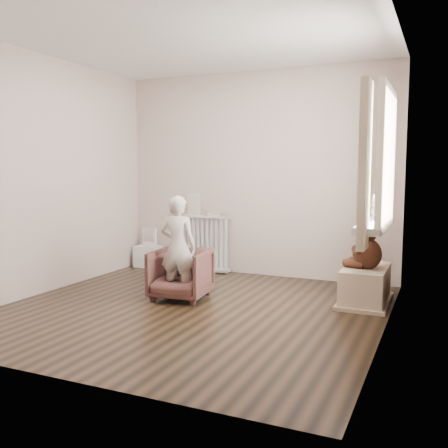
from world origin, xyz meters
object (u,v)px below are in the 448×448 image
at_px(child, 178,247).
at_px(plush_cat, 378,208).
at_px(toy_vanity, 148,247).
at_px(armchair, 181,274).
at_px(teddy_bear, 368,239).
at_px(toy_bench, 365,284).
at_px(radiator, 205,243).

distance_m(child, plush_cat, 2.02).
distance_m(toy_vanity, armchair, 1.85).
bearing_deg(plush_cat, teddy_bear, 89.82).
relative_size(toy_bench, teddy_bear, 1.72).
bearing_deg(teddy_bear, toy_vanity, 178.46).
bearing_deg(toy_vanity, teddy_bear, -14.37).
height_order(toy_vanity, armchair, toy_vanity).
bearing_deg(teddy_bear, child, -148.77).
distance_m(teddy_bear, plush_cat, 0.45).
height_order(child, teddy_bear, child).
distance_m(radiator, plush_cat, 2.65).
xyz_separation_m(armchair, child, (0.00, -0.05, 0.29)).
bearing_deg(toy_vanity, armchair, -46.78).
height_order(child, toy_bench, child).
bearing_deg(plush_cat, toy_bench, 87.83).
distance_m(toy_vanity, plush_cat, 3.46).
relative_size(teddy_bear, plush_cat, 1.76).
xyz_separation_m(armchair, teddy_bear, (1.82, 0.56, 0.41)).
distance_m(toy_bench, teddy_bear, 0.47).
distance_m(radiator, armchair, 1.44).
bearing_deg(armchair, toy_bench, 12.87).
bearing_deg(radiator, plush_cat, -25.06).
bearing_deg(radiator, child, -74.59).
distance_m(toy_vanity, teddy_bear, 3.21).
relative_size(child, teddy_bear, 2.34).
xyz_separation_m(toy_vanity, armchair, (1.27, -1.35, -0.01)).
relative_size(radiator, toy_vanity, 1.39).
xyz_separation_m(child, plush_cat, (1.94, 0.33, 0.44)).
height_order(radiator, toy_bench, radiator).
relative_size(toy_bench, plush_cat, 3.04).
distance_m(child, teddy_bear, 1.92).
bearing_deg(child, teddy_bear, -167.75).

